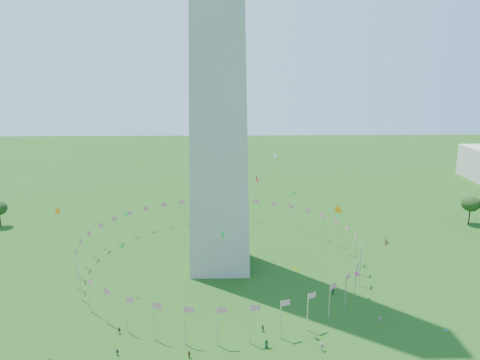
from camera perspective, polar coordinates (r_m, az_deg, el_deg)
name	(u,v)px	position (r m, az deg, el deg)	size (l,w,h in m)	color
flag_ring	(220,252)	(138.65, -2.42, -8.70)	(80.24, 80.24, 9.00)	silver
kites_aloft	(290,231)	(107.78, 6.12, -6.16)	(84.19, 72.93, 30.69)	yellow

